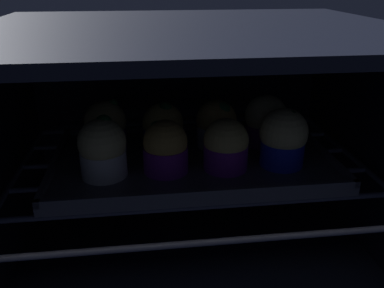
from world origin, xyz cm
name	(u,v)px	position (x,y,z in cm)	size (l,w,h in cm)	color
oven_cavity	(189,138)	(0.00, 26.25, 17.00)	(59.00, 47.00, 37.00)	black
oven_rack	(193,168)	(0.00, 22.00, 13.60)	(54.80, 42.00, 0.80)	#444756
baking_tray	(192,160)	(0.00, 22.70, 14.69)	(42.73, 25.28, 2.20)	#4C4C51
muffin_row0_col0	(103,149)	(-13.20, 18.34, 19.34)	(6.79, 6.79, 8.91)	silver
muffin_row0_col1	(165,148)	(-4.39, 18.60, 18.85)	(6.53, 6.53, 7.82)	#7A238C
muffin_row0_col2	(226,146)	(4.45, 18.39, 18.76)	(6.64, 6.64, 7.73)	#7A238C
muffin_row0_col3	(283,138)	(13.14, 18.60, 19.49)	(7.17, 7.17, 8.83)	#1928B7
muffin_row1_col0	(106,128)	(-13.42, 27.44, 19.08)	(6.66, 6.66, 8.44)	#7A238C
muffin_row1_col1	(163,128)	(-4.21, 26.98, 18.77)	(6.71, 6.71, 8.14)	#1928B7
muffin_row1_col2	(216,125)	(4.62, 27.04, 18.89)	(6.75, 6.75, 7.85)	silver
muffin_row1_col3	(265,121)	(12.86, 26.69, 19.24)	(7.06, 7.06, 8.48)	#7A238C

